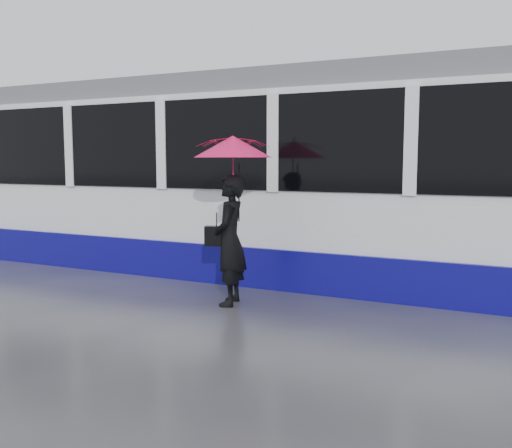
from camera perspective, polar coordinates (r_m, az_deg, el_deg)
The scene contains 6 objects.
ground at distance 7.72m, azimuth -4.36°, elevation -8.23°, with size 90.00×90.00×0.00m, color #2E2F34.
rails at distance 9.90m, azimuth 3.10°, elevation -4.91°, with size 34.00×1.51×0.02m.
tram at distance 11.36m, azimuth -11.88°, elevation 4.69°, with size 26.00×2.56×3.35m.
woman at distance 7.66m, azimuth -2.62°, elevation -1.63°, with size 0.64×0.42×1.76m, color black.
umbrella at distance 7.56m, azimuth -2.33°, elevation 6.23°, with size 1.29×1.29×1.19m.
handbag at distance 7.78m, azimuth -3.97°, elevation -1.20°, with size 0.34×0.22×0.45m.
Camera 1 is at (3.84, -6.41, 1.95)m, focal length 40.00 mm.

